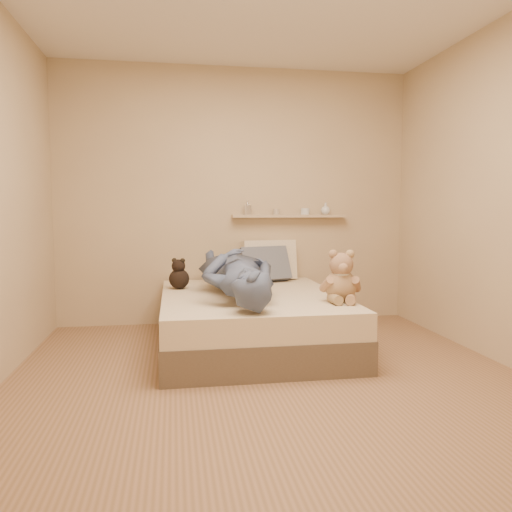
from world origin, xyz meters
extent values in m
plane|color=#8E6649|center=(0.00, 0.00, 0.00)|extent=(3.80, 3.80, 0.00)
plane|color=tan|center=(0.00, 1.90, 1.30)|extent=(3.60, 0.00, 3.60)
plane|color=tan|center=(0.00, -1.90, 1.30)|extent=(3.60, 0.00, 3.60)
cube|color=brown|center=(0.00, 0.93, 0.12)|extent=(1.50, 1.90, 0.25)
cube|color=beige|center=(0.00, 0.93, 0.35)|extent=(1.48, 1.88, 0.20)
cube|color=silver|center=(-0.04, 0.40, 0.60)|extent=(0.18, 0.12, 0.06)
cube|color=black|center=(-0.05, 0.39, 0.61)|extent=(0.10, 0.07, 0.03)
sphere|color=#A07457|center=(0.64, 0.47, 0.57)|extent=(0.25, 0.25, 0.25)
sphere|color=#A97F5D|center=(0.63, 0.44, 0.74)|extent=(0.18, 0.18, 0.18)
sphere|color=#967552|center=(0.57, 0.45, 0.82)|extent=(0.07, 0.07, 0.07)
sphere|color=tan|center=(0.70, 0.43, 0.82)|extent=(0.07, 0.07, 0.07)
sphere|color=#9B7455|center=(0.62, 0.36, 0.73)|extent=(0.08, 0.08, 0.08)
cylinder|color=#A97D5A|center=(0.52, 0.45, 0.59)|extent=(0.09, 0.17, 0.14)
cylinder|color=#956D4F|center=(0.74, 0.41, 0.59)|extent=(0.13, 0.17, 0.14)
cylinder|color=#93774E|center=(0.56, 0.37, 0.49)|extent=(0.08, 0.17, 0.08)
cylinder|color=#9C7453|center=(0.68, 0.35, 0.49)|extent=(0.13, 0.18, 0.08)
cylinder|color=beige|center=(0.63, 0.44, 0.67)|extent=(0.15, 0.15, 0.02)
sphere|color=black|center=(-0.60, 1.30, 0.54)|extent=(0.18, 0.18, 0.18)
sphere|color=black|center=(-0.60, 1.29, 0.66)|extent=(0.12, 0.12, 0.12)
sphere|color=black|center=(-0.64, 1.31, 0.71)|extent=(0.04, 0.04, 0.04)
sphere|color=black|center=(-0.56, 1.28, 0.71)|extent=(0.04, 0.04, 0.04)
cube|color=beige|center=(0.32, 1.76, 0.65)|extent=(0.58, 0.29, 0.42)
cube|color=slate|center=(0.24, 1.62, 0.62)|extent=(0.56, 0.40, 0.37)
imported|color=#434B69|center=(-0.14, 0.84, 0.65)|extent=(0.64, 1.69, 0.40)
cube|color=tan|center=(0.55, 1.84, 1.10)|extent=(1.20, 0.12, 0.03)
imported|color=silver|center=(0.11, 1.84, 1.19)|extent=(0.07, 0.07, 0.14)
cylinder|color=#B5AA9B|center=(0.41, 1.84, 1.14)|extent=(0.07, 0.07, 0.06)
cylinder|color=silver|center=(0.72, 1.84, 1.15)|extent=(0.09, 0.09, 0.07)
imported|color=silver|center=(0.94, 1.84, 1.18)|extent=(0.14, 0.14, 0.12)
camera|label=1|loc=(-0.64, -3.22, 1.16)|focal=35.00mm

